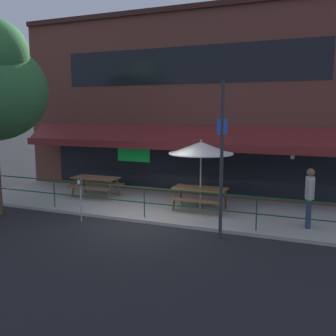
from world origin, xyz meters
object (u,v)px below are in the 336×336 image
Objects in this scene: picnic_table_left at (96,181)px; picnic_table_centre at (200,192)px; parking_meter_near at (80,185)px; street_sign_pole at (222,160)px; pedestrian_walking at (309,195)px; patio_umbrella_centre at (201,148)px.

picnic_table_centre is (4.36, -0.41, 0.00)m from picnic_table_left.
parking_meter_near is 0.34× the size of street_sign_pole.
picnic_table_left is at bearing 171.91° from pedestrian_walking.
street_sign_pole is (4.38, 0.09, 0.99)m from parking_meter_near.
street_sign_pole is at bearing -143.96° from pedestrian_walking.
parking_meter_near is (-3.10, -2.37, 0.44)m from picnic_table_centre.
street_sign_pole is at bearing 1.18° from parking_meter_near.
pedestrian_walking is at bearing -12.31° from patio_umbrella_centre.
patio_umbrella_centre reaches higher than pedestrian_walking.
patio_umbrella_centre reaches higher than picnic_table_left.
picnic_table_centre is at bearing 168.46° from pedestrian_walking.
patio_umbrella_centre reaches higher than picnic_table_centre.
street_sign_pole is at bearing -60.74° from picnic_table_centre.
picnic_table_left and picnic_table_centre have the same top height.
parking_meter_near is at bearing -178.82° from street_sign_pole.
picnic_table_centre is at bearing 119.26° from street_sign_pole.
street_sign_pole reaches higher than patio_umbrella_centre.
street_sign_pole is at bearing -25.47° from picnic_table_left.
patio_umbrella_centre is at bearing -4.69° from picnic_table_left.
picnic_table_left is 1.00× the size of picnic_table_centre.
picnic_table_centre is 0.43× the size of street_sign_pole.
picnic_table_centre is 0.76× the size of patio_umbrella_centre.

